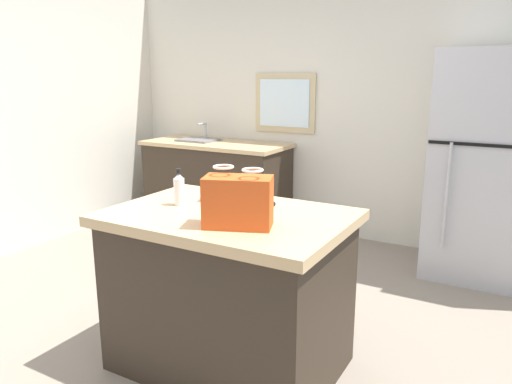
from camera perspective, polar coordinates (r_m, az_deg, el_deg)
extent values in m
plane|color=gray|center=(3.13, -4.73, -17.49)|extent=(6.21, 6.21, 0.00)
cube|color=silver|center=(4.89, 11.50, 9.82)|extent=(5.17, 0.10, 2.63)
cube|color=#CCB78C|center=(5.12, 3.44, 10.36)|extent=(0.68, 0.04, 0.60)
cube|color=white|center=(5.10, 3.34, 10.35)|extent=(0.56, 0.02, 0.48)
cube|color=#33281E|center=(2.75, -3.16, -12.02)|extent=(1.19, 0.80, 0.84)
cube|color=tan|center=(2.59, -3.29, -3.02)|extent=(1.27, 0.88, 0.06)
cube|color=#B7B7BC|center=(4.27, 25.27, 2.69)|extent=(0.78, 0.72, 1.80)
cube|color=black|center=(3.87, 25.12, 4.99)|extent=(0.77, 0.01, 0.02)
cylinder|color=#B7B7BC|center=(3.94, 21.42, -0.43)|extent=(0.02, 0.02, 0.81)
cube|color=#33281E|center=(5.26, -4.64, 0.66)|extent=(1.51, 0.64, 0.88)
cube|color=tan|center=(5.18, -4.73, 5.61)|extent=(1.55, 0.68, 0.04)
cube|color=slate|center=(5.32, -6.76, 5.43)|extent=(0.40, 0.32, 0.14)
cylinder|color=#B7B7BC|center=(5.41, -5.91, 7.09)|extent=(0.03, 0.03, 0.18)
cylinder|color=#B7B7BC|center=(5.35, -6.37, 7.92)|extent=(0.02, 0.14, 0.02)
cube|color=#DB511E|center=(2.32, -2.12, -1.17)|extent=(0.36, 0.28, 0.24)
torus|color=white|center=(2.33, -3.84, 2.95)|extent=(0.13, 0.13, 0.01)
torus|color=white|center=(2.24, -0.40, 2.58)|extent=(0.13, 0.13, 0.01)
cube|color=#4775B7|center=(2.81, -4.04, 0.05)|extent=(0.20, 0.14, 0.11)
cylinder|color=white|center=(2.75, -8.97, 0.02)|extent=(0.06, 0.06, 0.15)
cone|color=white|center=(2.73, -9.04, 1.88)|extent=(0.06, 0.06, 0.03)
cylinder|color=black|center=(2.72, -9.06, 2.45)|extent=(0.03, 0.03, 0.02)
torus|color=black|center=(2.73, 0.76, -1.38)|extent=(0.21, 0.21, 0.01)
sphere|color=#19666B|center=(2.67, 1.31, -1.21)|extent=(0.06, 0.06, 0.06)
sphere|color=#19666B|center=(2.79, 0.24, -0.55)|extent=(0.06, 0.06, 0.06)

